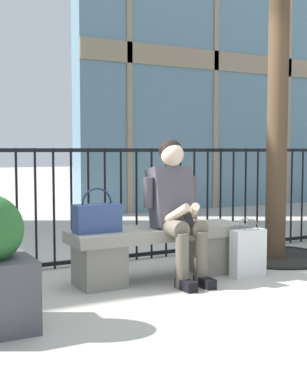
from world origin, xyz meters
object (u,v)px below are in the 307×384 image
Objects in this scene: seated_person_with_phone at (176,205)px; shopping_bag at (248,252)px; stone_bench at (159,248)px; handbag_on_bench at (97,217)px.

seated_person_with_phone reaches higher than shopping_bag.
seated_person_with_phone is at bearing -53.06° from stone_bench.
handbag_on_bench is at bearing -179.01° from stone_bench.
shopping_bag is at bearing -12.90° from handbag_on_bench.
shopping_bag reaches higher than stone_bench.
seated_person_with_phone reaches higher than handbag_on_bench.
handbag_on_bench is at bearing 167.10° from shopping_bag.
shopping_bag is (0.73, -0.31, -0.06)m from stone_bench.
handbag_on_bench is (-0.68, 0.12, -0.08)m from seated_person_with_phone.
seated_person_with_phone is at bearing 164.02° from shopping_bag.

